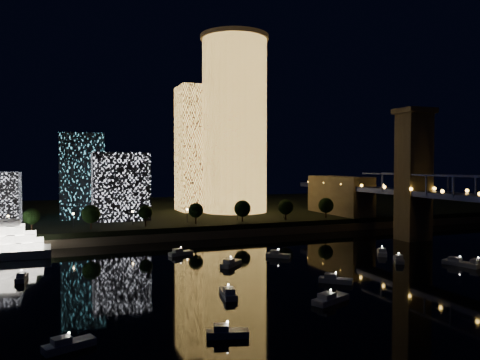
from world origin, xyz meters
The scene contains 9 objects.
ground centered at (0.00, 0.00, 0.00)m, with size 520.00×520.00×0.00m, color black.
far_bank centered at (0.00, 160.00, 2.50)m, with size 420.00×160.00×5.00m, color black.
seawall centered at (0.00, 82.00, 1.50)m, with size 420.00×6.00×3.00m, color #6B5E4C.
tower_cylindrical centered at (21.19, 127.17, 48.82)m, with size 34.00×34.00×87.38m.
tower_rectangular centered at (5.77, 139.78, 36.68)m, with size 19.91×19.91×63.36m, color #F9B74F.
midrise_blocks centered at (-66.95, 122.79, 20.03)m, with size 100.67×37.92×37.45m.
motorboats centered at (0.80, 12.81, 0.81)m, with size 125.28×76.24×2.78m.
esplanade_trees centered at (-22.36, 88.00, 10.47)m, with size 166.25×6.94×8.97m.
street_lamps centered at (-34.00, 94.00, 9.02)m, with size 132.70×0.70×5.65m.
Camera 1 is at (-60.80, -91.60, 29.07)m, focal length 35.00 mm.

